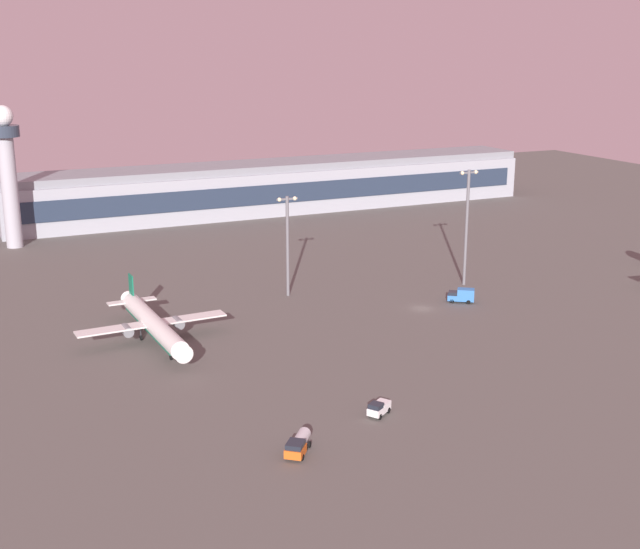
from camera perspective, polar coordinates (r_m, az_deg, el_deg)
The scene contains 9 objects.
ground_plane at distance 178.48m, azimuth 6.94°, elevation -2.31°, with size 416.00×416.00×0.00m, color #56544F.
terminal_building at distance 281.59m, azimuth -2.86°, elevation 6.00°, with size 177.01×22.40×16.40m.
control_tower at distance 241.96m, azimuth -20.49°, elevation 6.89°, with size 8.00×8.00×38.46m.
airplane_near_gate at distance 159.81m, azimuth -11.29°, elevation -3.29°, with size 28.49×36.62×9.40m.
cargo_loader at distance 127.68m, azimuth 4.02°, elevation -9.05°, with size 4.54×3.90×2.25m.
catering_truck at distance 183.52m, azimuth 9.61°, elevation -1.40°, with size 5.97×5.20×3.05m.
fuel_truck at distance 116.37m, azimuth -1.49°, elevation -11.46°, with size 5.59×6.22×2.35m.
apron_light_east at distance 194.02m, azimuth 9.95°, elevation 3.65°, with size 4.80×0.90×26.75m.
apron_light_central at distance 183.13m, azimuth -2.22°, elevation 2.45°, with size 4.80×0.90×22.32m.
Camera 1 is at (-89.80, -144.53, 53.90)m, focal length 47.05 mm.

